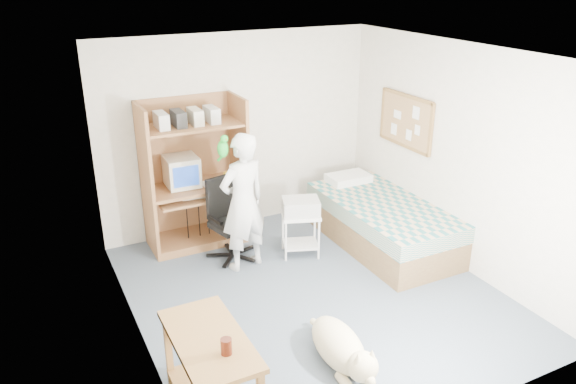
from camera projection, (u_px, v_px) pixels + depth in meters
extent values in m
plane|color=#475261|center=(314.00, 293.00, 5.96)|extent=(4.00, 4.00, 0.00)
cube|color=silver|center=(239.00, 133.00, 7.14)|extent=(3.60, 0.02, 2.50)
cube|color=silver|center=(457.00, 157.00, 6.24)|extent=(0.02, 4.00, 2.50)
cube|color=silver|center=(130.00, 219.00, 4.73)|extent=(0.02, 4.00, 2.50)
cube|color=white|center=(319.00, 54.00, 5.01)|extent=(3.60, 4.00, 0.02)
cube|color=brown|center=(147.00, 182.00, 6.49)|extent=(0.04, 0.60, 1.80)
cube|color=brown|center=(240.00, 167.00, 6.97)|extent=(0.04, 0.60, 1.80)
cube|color=brown|center=(188.00, 167.00, 6.97)|extent=(1.20, 0.02, 1.80)
cube|color=brown|center=(196.00, 187.00, 6.79)|extent=(1.12, 0.60, 0.04)
cube|color=brown|center=(198.00, 197.00, 6.76)|extent=(1.00, 0.50, 0.03)
cube|color=brown|center=(192.00, 126.00, 6.50)|extent=(1.12, 0.55, 0.03)
cube|color=brown|center=(199.00, 238.00, 7.05)|extent=(1.12, 0.60, 0.10)
cube|color=brown|center=(382.00, 231.00, 6.93)|extent=(1.00, 2.00, 0.36)
cube|color=#2A7071|center=(383.00, 210.00, 6.82)|extent=(1.02, 2.02, 0.20)
cube|color=white|center=(348.00, 179.00, 7.43)|extent=(0.55, 0.35, 0.12)
cube|color=brown|center=(209.00, 340.00, 4.04)|extent=(0.50, 1.00, 0.04)
cube|color=brown|center=(169.00, 355.00, 4.48)|extent=(0.05, 0.05, 0.70)
cube|color=brown|center=(216.00, 341.00, 4.64)|extent=(0.05, 0.05, 0.70)
cube|color=olive|center=(406.00, 121.00, 6.89)|extent=(0.03, 0.90, 0.60)
cube|color=brown|center=(408.00, 96.00, 6.78)|extent=(0.04, 0.94, 0.04)
cube|color=brown|center=(404.00, 145.00, 7.01)|extent=(0.04, 0.94, 0.04)
cylinder|color=black|center=(233.00, 254.00, 6.67)|extent=(0.54, 0.54, 0.05)
cylinder|color=black|center=(232.00, 242.00, 6.61)|extent=(0.05, 0.05, 0.36)
cube|color=black|center=(232.00, 225.00, 6.53)|extent=(0.50, 0.50, 0.07)
cube|color=black|center=(221.00, 196.00, 6.56)|extent=(0.38, 0.14, 0.50)
cube|color=black|center=(215.00, 220.00, 6.34)|extent=(0.10, 0.27, 0.04)
cube|color=black|center=(247.00, 209.00, 6.61)|extent=(0.10, 0.27, 0.04)
imported|color=silver|center=(243.00, 202.00, 6.20)|extent=(0.66, 0.51, 1.59)
ellipsoid|color=#169A1F|center=(223.00, 149.00, 5.89)|extent=(0.12, 0.12, 0.19)
sphere|color=#169A1F|center=(224.00, 139.00, 5.82)|extent=(0.08, 0.08, 0.08)
cone|color=#E85014|center=(226.00, 140.00, 5.79)|extent=(0.04, 0.04, 0.03)
cylinder|color=#169A1F|center=(221.00, 158.00, 5.96)|extent=(0.06, 0.13, 0.11)
ellipsoid|color=tan|center=(338.00, 345.00, 4.88)|extent=(0.41, 0.78, 0.34)
sphere|color=tan|center=(363.00, 367.00, 4.49)|extent=(0.25, 0.25, 0.25)
cone|color=tan|center=(358.00, 358.00, 4.41)|extent=(0.07, 0.07, 0.10)
cone|color=tan|center=(372.00, 354.00, 4.45)|extent=(0.07, 0.07, 0.10)
ellipsoid|color=tan|center=(369.00, 379.00, 4.42)|extent=(0.09, 0.14, 0.08)
cylinder|color=tan|center=(318.00, 325.00, 5.25)|extent=(0.08, 0.25, 0.12)
cube|color=white|center=(301.00, 215.00, 6.57)|extent=(0.54, 0.48, 0.04)
cube|color=white|center=(300.00, 244.00, 6.72)|extent=(0.49, 0.44, 0.03)
cylinder|color=white|center=(292.00, 243.00, 6.46)|extent=(0.03, 0.03, 0.51)
cylinder|color=white|center=(321.00, 236.00, 6.63)|extent=(0.03, 0.03, 0.51)
cylinder|color=white|center=(280.00, 233.00, 6.71)|extent=(0.03, 0.03, 0.51)
cylinder|color=white|center=(309.00, 226.00, 6.88)|extent=(0.03, 0.03, 0.51)
cube|color=#ADADA8|center=(301.00, 207.00, 6.53)|extent=(0.50, 0.44, 0.18)
cube|color=beige|center=(182.00, 171.00, 6.69)|extent=(0.39, 0.41, 0.36)
cube|color=navy|center=(186.00, 176.00, 6.52)|extent=(0.30, 0.02, 0.25)
cube|color=beige|center=(201.00, 195.00, 6.72)|extent=(0.47, 0.23, 0.03)
cylinder|color=gold|center=(227.00, 177.00, 6.88)|extent=(0.08, 0.08, 0.12)
cylinder|color=#3B1309|center=(226.00, 346.00, 3.85)|extent=(0.08, 0.08, 0.12)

